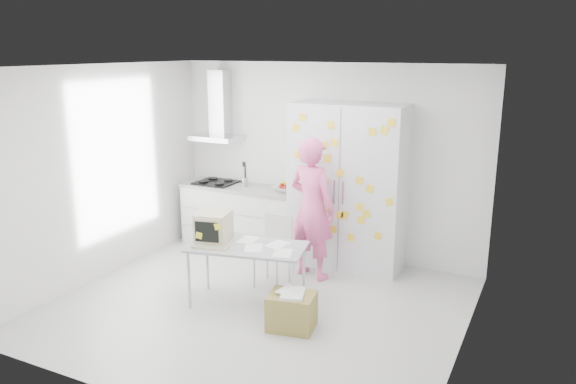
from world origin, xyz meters
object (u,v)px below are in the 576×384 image
at_px(desk, 225,236).
at_px(chair, 275,246).
at_px(person, 312,209).
at_px(cardboard_box, 292,311).

relative_size(desk, chair, 1.63).
relative_size(person, desk, 1.28).
bearing_deg(person, chair, 67.72).
xyz_separation_m(person, desk, (-0.60, -1.10, -0.11)).
distance_m(person, cardboard_box, 1.60).
xyz_separation_m(desk, chair, (0.28, 0.68, -0.30)).
bearing_deg(chair, cardboard_box, -51.97).
height_order(person, desk, person).
distance_m(desk, chair, 0.79).
bearing_deg(chair, desk, -110.59).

